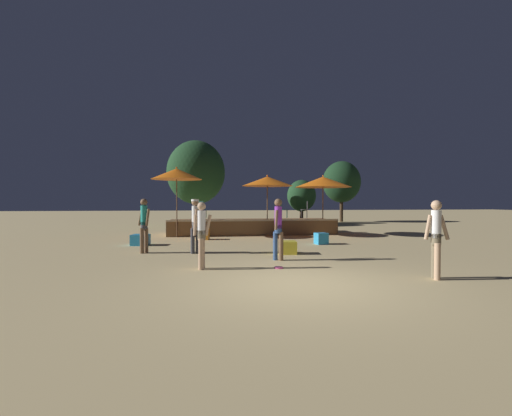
{
  "coord_description": "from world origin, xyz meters",
  "views": [
    {
      "loc": [
        -1.84,
        -6.81,
        1.69
      ],
      "look_at": [
        0.0,
        6.1,
        1.45
      ],
      "focal_mm": 24.0,
      "sensor_mm": 36.0,
      "label": 1
    }
  ],
  "objects_px": {
    "person_1": "(144,223)",
    "cube_seat_2": "(321,238)",
    "patio_umbrella_0": "(267,181)",
    "person_0": "(202,233)",
    "cube_seat_0": "(288,247)",
    "person_3": "(436,236)",
    "cube_seat_3": "(204,234)",
    "bistro_chair_2": "(283,208)",
    "cube_seat_1": "(140,240)",
    "background_tree_2": "(342,182)",
    "patio_umbrella_2": "(323,182)",
    "bistro_chair_0": "(306,208)",
    "bistro_chair_1": "(201,208)",
    "person_4": "(278,226)",
    "patio_umbrella_1": "(177,174)",
    "person_2": "(195,222)",
    "background_tree_1": "(302,196)",
    "background_tree_0": "(196,172)",
    "frisbee_disc": "(279,268)"
  },
  "relations": [
    {
      "from": "cube_seat_1",
      "to": "background_tree_0",
      "type": "bearing_deg",
      "value": 80.68
    },
    {
      "from": "person_4",
      "to": "bistro_chair_1",
      "type": "xyz_separation_m",
      "value": [
        -2.33,
        8.78,
        0.38
      ]
    },
    {
      "from": "patio_umbrella_0",
      "to": "person_4",
      "type": "xyz_separation_m",
      "value": [
        -0.94,
        -7.15,
        -1.73
      ]
    },
    {
      "from": "bistro_chair_0",
      "to": "person_0",
      "type": "bearing_deg",
      "value": -17.53
    },
    {
      "from": "cube_seat_1",
      "to": "background_tree_1",
      "type": "bearing_deg",
      "value": 51.12
    },
    {
      "from": "bistro_chair_2",
      "to": "background_tree_0",
      "type": "height_order",
      "value": "background_tree_0"
    },
    {
      "from": "cube_seat_2",
      "to": "cube_seat_3",
      "type": "xyz_separation_m",
      "value": [
        -4.65,
        2.34,
        0.01
      ]
    },
    {
      "from": "patio_umbrella_2",
      "to": "bistro_chair_0",
      "type": "height_order",
      "value": "patio_umbrella_2"
    },
    {
      "from": "background_tree_2",
      "to": "patio_umbrella_2",
      "type": "bearing_deg",
      "value": -116.51
    },
    {
      "from": "patio_umbrella_2",
      "to": "person_0",
      "type": "relative_size",
      "value": 1.81
    },
    {
      "from": "cube_seat_2",
      "to": "bistro_chair_0",
      "type": "height_order",
      "value": "bistro_chair_0"
    },
    {
      "from": "bistro_chair_0",
      "to": "frisbee_disc",
      "type": "bearing_deg",
      "value": -7.62
    },
    {
      "from": "person_4",
      "to": "cube_seat_2",
      "type": "bearing_deg",
      "value": -96.43
    },
    {
      "from": "person_1",
      "to": "cube_seat_2",
      "type": "bearing_deg",
      "value": -37.28
    },
    {
      "from": "patio_umbrella_0",
      "to": "person_1",
      "type": "xyz_separation_m",
      "value": [
        -5.03,
        -5.16,
        -1.72
      ]
    },
    {
      "from": "patio_umbrella_0",
      "to": "cube_seat_3",
      "type": "distance_m",
      "value": 4.21
    },
    {
      "from": "person_1",
      "to": "person_2",
      "type": "height_order",
      "value": "person_1"
    },
    {
      "from": "bistro_chair_0",
      "to": "bistro_chair_1",
      "type": "xyz_separation_m",
      "value": [
        -5.64,
        0.34,
        0.0
      ]
    },
    {
      "from": "bistro_chair_0",
      "to": "bistro_chair_1",
      "type": "bearing_deg",
      "value": -80.88
    },
    {
      "from": "person_0",
      "to": "background_tree_0",
      "type": "distance_m",
      "value": 16.28
    },
    {
      "from": "person_4",
      "to": "bistro_chair_1",
      "type": "bearing_deg",
      "value": -45.93
    },
    {
      "from": "person_2",
      "to": "person_3",
      "type": "xyz_separation_m",
      "value": [
        5.34,
        -4.49,
        -0.08
      ]
    },
    {
      "from": "bistro_chair_0",
      "to": "background_tree_2",
      "type": "distance_m",
      "value": 11.3
    },
    {
      "from": "person_2",
      "to": "background_tree_1",
      "type": "xyz_separation_m",
      "value": [
        7.71,
        14.74,
        1.14
      ]
    },
    {
      "from": "cube_seat_0",
      "to": "bistro_chair_1",
      "type": "xyz_separation_m",
      "value": [
        -2.89,
        7.6,
        1.15
      ]
    },
    {
      "from": "bistro_chair_0",
      "to": "bistro_chair_1",
      "type": "distance_m",
      "value": 5.65
    },
    {
      "from": "cube_seat_3",
      "to": "person_4",
      "type": "xyz_separation_m",
      "value": [
        2.18,
        -5.77,
        0.74
      ]
    },
    {
      "from": "patio_umbrella_0",
      "to": "person_0",
      "type": "distance_m",
      "value": 8.89
    },
    {
      "from": "bistro_chair_1",
      "to": "frisbee_disc",
      "type": "bearing_deg",
      "value": 135.12
    },
    {
      "from": "cube_seat_0",
      "to": "person_3",
      "type": "bearing_deg",
      "value": -59.48
    },
    {
      "from": "bistro_chair_1",
      "to": "frisbee_disc",
      "type": "height_order",
      "value": "bistro_chair_1"
    },
    {
      "from": "cube_seat_1",
      "to": "bistro_chair_0",
      "type": "xyz_separation_m",
      "value": [
        7.91,
        4.32,
        1.15
      ]
    },
    {
      "from": "patio_umbrella_1",
      "to": "bistro_chair_0",
      "type": "height_order",
      "value": "patio_umbrella_1"
    },
    {
      "from": "bistro_chair_2",
      "to": "cube_seat_1",
      "type": "bearing_deg",
      "value": 142.47
    },
    {
      "from": "patio_umbrella_2",
      "to": "background_tree_1",
      "type": "distance_m",
      "value": 9.43
    },
    {
      "from": "patio_umbrella_1",
      "to": "person_2",
      "type": "xyz_separation_m",
      "value": [
        1.05,
        -5.31,
        -1.99
      ]
    },
    {
      "from": "person_0",
      "to": "cube_seat_1",
      "type": "bearing_deg",
      "value": 36.23
    },
    {
      "from": "patio_umbrella_1",
      "to": "background_tree_0",
      "type": "distance_m",
      "value": 8.12
    },
    {
      "from": "patio_umbrella_1",
      "to": "person_1",
      "type": "bearing_deg",
      "value": -97.12
    },
    {
      "from": "patio_umbrella_2",
      "to": "person_0",
      "type": "bearing_deg",
      "value": -126.43
    },
    {
      "from": "person_2",
      "to": "background_tree_1",
      "type": "distance_m",
      "value": 16.67
    },
    {
      "from": "cube_seat_3",
      "to": "bistro_chair_0",
      "type": "bearing_deg",
      "value": 25.89
    },
    {
      "from": "person_3",
      "to": "bistro_chair_2",
      "type": "xyz_separation_m",
      "value": [
        -0.94,
        11.14,
        0.42
      ]
    },
    {
      "from": "person_3",
      "to": "bistro_chair_1",
      "type": "bearing_deg",
      "value": -140.3
    },
    {
      "from": "person_2",
      "to": "person_3",
      "type": "height_order",
      "value": "person_2"
    },
    {
      "from": "background_tree_2",
      "to": "cube_seat_1",
      "type": "bearing_deg",
      "value": -135.05
    },
    {
      "from": "cube_seat_3",
      "to": "person_0",
      "type": "height_order",
      "value": "person_0"
    },
    {
      "from": "cube_seat_2",
      "to": "person_0",
      "type": "height_order",
      "value": "person_0"
    },
    {
      "from": "person_1",
      "to": "bistro_chair_1",
      "type": "xyz_separation_m",
      "value": [
        1.75,
        6.79,
        0.37
      ]
    },
    {
      "from": "bistro_chair_2",
      "to": "background_tree_2",
      "type": "relative_size",
      "value": 0.18
    }
  ]
}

